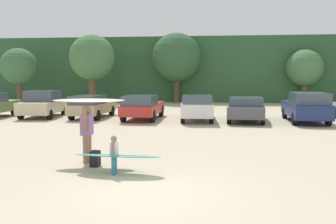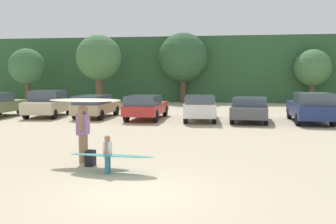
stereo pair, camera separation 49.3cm
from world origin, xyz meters
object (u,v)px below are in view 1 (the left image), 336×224
Objects in this scene: parked_car_tan at (91,106)px; parked_car_navy at (306,107)px; backpack_dropped at (95,159)px; surfboard_teal at (118,156)px; person_child at (114,152)px; surfboard_cream at (89,100)px; parked_car_champagne at (43,104)px; parked_car_red at (142,106)px; parked_car_dark_gray at (246,108)px; person_adult at (87,130)px; parked_car_white at (197,107)px.

parked_car_navy reaches higher than parked_car_tan.
surfboard_teal is at bearing -40.13° from backpack_dropped.
person_child is 2.25m from surfboard_cream.
backpack_dropped is at bearing -154.22° from parked_car_champagne.
parked_car_champagne is 1.89× the size of surfboard_cream.
parked_car_tan is 11.81m from surfboard_cream.
parked_car_red reaches higher than backpack_dropped.
parked_car_dark_gray is 12.03m from surfboard_cream.
parked_car_tan is at bearing -77.85° from person_adult.
person_child is at bearing -45.18° from backpack_dropped.
parked_car_white is 1.91× the size of surfboard_teal.
parked_car_tan is at bearing -74.73° from person_child.
parked_car_white is 4.41× the size of person_child.
parked_car_champagne is at bearing -65.48° from surfboard_cream.
parked_car_champagne is 4.10× the size of person_child.
parked_car_white is 1.10× the size of parked_car_dark_gray.
parked_car_red is (3.24, -0.44, 0.03)m from parked_car_tan.
parked_car_dark_gray is at bearing -115.61° from person_child.
surfboard_cream reaches higher than surfboard_teal.
parked_car_navy is at bearing -128.00° from person_child.
parked_car_champagne is 13.35m from person_adult.
person_adult reaches higher than parked_car_dark_gray.
surfboard_teal is (1.66, -12.11, -0.29)m from parked_car_red.
backpack_dropped is (4.04, -11.83, -0.52)m from parked_car_tan.
parked_car_champagne is at bearing 120.90° from backpack_dropped.
parked_car_champagne reaches higher than person_child.
backpack_dropped is at bearing -158.93° from parked_car_tan.
person_adult is (0.38, -10.85, 0.20)m from parked_car_red.
parked_car_champagne is 15.10m from surfboard_teal.
surfboard_teal is at bearing -156.47° from parked_car_tan.
parked_car_champagne is at bearing 87.97° from parked_car_navy.
parked_car_dark_gray is 12.41m from backpack_dropped.
person_child is (-7.65, -12.06, -0.27)m from parked_car_navy.
parked_car_red is 12.28m from person_child.
parked_car_red is 0.97× the size of parked_car_navy.
parked_car_navy is (15.63, -0.75, 0.04)m from parked_car_champagne.
parked_car_dark_gray is at bearing -123.08° from person_adult.
parked_car_dark_gray is at bearing 90.87° from parked_car_navy.
surfboard_cream reaches higher than parked_car_tan.
person_adult is at bearing -177.09° from parked_car_red.
parked_car_tan is at bearing -66.59° from surfboard_teal.
parked_car_champagne is 1.01× the size of parked_car_tan.
parked_car_red is 2.02× the size of surfboard_cream.
person_child is (-1.62, -12.09, -0.22)m from parked_car_white.
parked_car_red reaches higher than surfboard_teal.
backpack_dropped is at bearing -175.09° from parked_car_red.
parked_car_tan is at bearing 91.11° from parked_car_dark_gray.
parked_car_navy is at bearing 53.24° from backpack_dropped.
parked_car_dark_gray is 9.30× the size of backpack_dropped.
person_adult is (-8.84, -10.75, 0.12)m from parked_car_navy.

